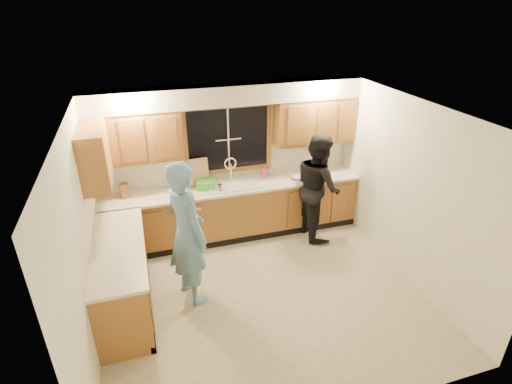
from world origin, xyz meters
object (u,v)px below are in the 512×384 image
Objects in this scene: bowl at (298,177)px; soap_bottle at (265,171)px; dish_crate at (206,184)px; dishwasher at (184,221)px; stove at (123,307)px; man at (187,234)px; woman at (318,187)px; sink at (234,188)px; knife_block at (124,190)px.

soap_bottle is at bearing 151.74° from bowl.
dishwasher is at bearing -174.82° from dish_crate.
stove is 1.13m from man.
stove is at bearing 116.97° from woman.
dish_crate is 1.31× the size of bowl.
dishwasher is 1.58m from soap_bottle.
sink is 1.68m from knife_block.
dish_crate is 1.04m from soap_bottle.
soap_bottle is (1.53, 1.52, 0.04)m from man.
dish_crate is (1.23, -0.04, -0.05)m from knife_block.
soap_bottle is at bearing 40.07° from stove.
sink is at bearing -2.89° from dish_crate.
woman reaches higher than knife_block.
dishwasher is 3.59× the size of knife_block.
dish_crate is (-1.75, 0.41, 0.10)m from woman.
bowl reaches higher than dishwasher.
knife_block is (-0.73, 1.40, 0.05)m from man.
woman reaches higher than bowl.
sink is 2.60m from stove.
woman is at bearing 24.87° from stove.
man reaches higher than knife_block.
soap_bottle reaches higher than dishwasher.
stove is 3.40m from bowl.
woman is at bearing -53.05° from bowl.
man reaches higher than sink.
woman reaches higher than stove.
dish_crate is at bearing -40.82° from man.
man is at bearing -125.18° from sink.
knife_block is 1.08× the size of bowl.
soap_bottle is 0.56m from bowl.
stove is at bearing -139.93° from soap_bottle.
knife_block is 1.14× the size of soap_bottle.
sink is 1.05× the size of dishwasher.
knife_block is 2.27m from soap_bottle.
woman is at bearing -21.36° from knife_block.
bowl is at bearing -3.79° from dish_crate.
sink reaches higher than soap_bottle.
dish_crate is at bearing 5.18° from dishwasher.
woman is 7.72× the size of knife_block.
dishwasher is at bearing 82.40° from woman.
stove is 2.35m from dish_crate.
man is at bearing -135.20° from soap_bottle.
sink reaches higher than dishwasher.
soap_bottle reaches higher than bowl.
man reaches higher than woman.
stove is at bearing -117.69° from dishwasher.
woman is (2.16, -0.37, 0.47)m from dishwasher.
soap_bottle reaches higher than dish_crate.
bowl reaches higher than stove.
bowl is at bearing -4.16° from sink.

